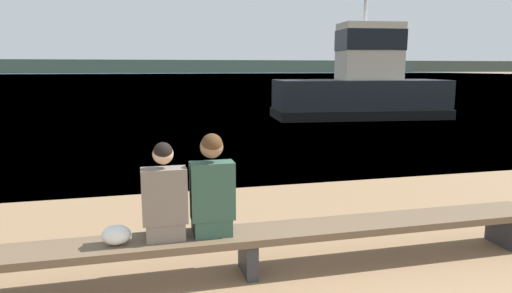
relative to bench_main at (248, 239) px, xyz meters
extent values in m
plane|color=#5684A3|center=(0.00, 123.37, -0.38)|extent=(240.00, 240.00, 0.00)
cube|color=#424738|center=(0.00, 189.98, 2.18)|extent=(600.00, 12.00, 5.11)
cube|color=brown|center=(0.00, 0.00, 0.04)|extent=(6.92, 0.52, 0.08)
cube|color=#2D2D33|center=(3.16, 0.00, -0.19)|extent=(0.12, 0.45, 0.38)
cube|color=#2D2D33|center=(0.00, 0.00, -0.19)|extent=(0.12, 0.45, 0.38)
cube|color=#70665B|center=(-0.83, 0.08, 0.17)|extent=(0.37, 0.40, 0.18)
cube|color=#70665B|center=(-0.83, -0.02, 0.53)|extent=(0.43, 0.22, 0.54)
sphere|color=tan|center=(-0.83, -0.02, 0.94)|extent=(0.20, 0.20, 0.20)
sphere|color=black|center=(-0.83, -0.03, 0.96)|extent=(0.18, 0.18, 0.18)
cube|color=#2D4C3D|center=(-0.37, 0.08, 0.17)|extent=(0.37, 0.40, 0.18)
cube|color=#2D4C3D|center=(-0.37, -0.02, 0.55)|extent=(0.43, 0.22, 0.58)
sphere|color=#846047|center=(-0.37, -0.02, 0.99)|extent=(0.23, 0.23, 0.23)
sphere|color=#472D19|center=(-0.37, -0.04, 1.02)|extent=(0.21, 0.21, 0.21)
ellipsoid|color=white|center=(-1.30, -0.03, 0.17)|extent=(0.27, 0.21, 0.19)
cube|color=black|center=(7.99, 13.40, 0.43)|extent=(7.35, 3.36, 1.60)
cube|color=black|center=(7.99, 13.40, -0.18)|extent=(7.50, 3.48, 0.38)
cube|color=beige|center=(8.35, 13.36, 2.39)|extent=(2.64, 1.83, 2.34)
cube|color=black|center=(8.35, 13.36, 2.86)|extent=(2.70, 1.89, 0.84)
camera|label=1|loc=(-1.01, -4.36, 1.75)|focal=32.00mm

